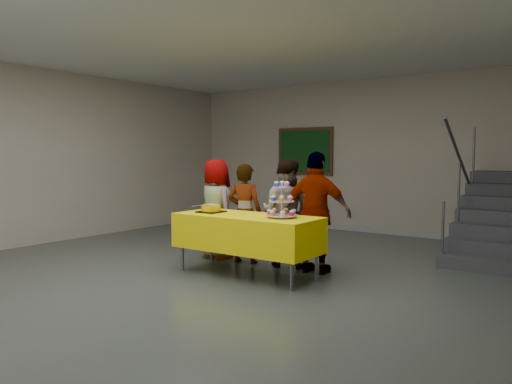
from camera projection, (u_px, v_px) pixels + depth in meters
room_shell at (192, 102)px, 5.69m from camera, size 10.00×10.04×3.02m
bake_table at (247, 232)px, 6.29m from camera, size 1.88×0.78×0.77m
cupcake_stand at (282, 204)px, 6.00m from camera, size 0.38×0.38×0.44m
bear_cake at (211, 208)px, 6.57m from camera, size 0.32×0.36×0.12m
schoolchild_a at (216, 208)px, 7.38m from camera, size 0.83×0.68×1.47m
schoolchild_b at (245, 213)px, 7.04m from camera, size 0.58×0.44×1.41m
schoolchild_c at (286, 213)px, 6.81m from camera, size 0.80×0.67×1.47m
schoolchild_d at (317, 213)px, 6.40m from camera, size 0.96×0.48×1.57m
staircase at (509, 223)px, 7.58m from camera, size 1.30×2.40×2.04m
noticeboard at (305, 151)px, 10.53m from camera, size 1.30×0.05×1.00m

